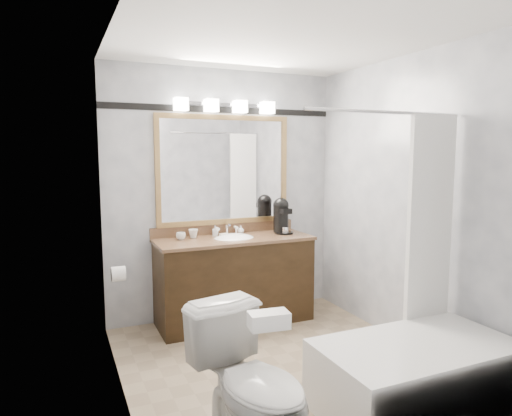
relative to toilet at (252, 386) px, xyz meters
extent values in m
cube|color=gray|center=(0.64, 0.91, -0.41)|extent=(2.40, 2.60, 0.01)
cube|color=white|center=(0.64, 0.91, 2.10)|extent=(2.40, 2.60, 0.01)
cube|color=silver|center=(0.64, 2.22, 0.84)|extent=(2.40, 0.01, 2.50)
cube|color=silver|center=(0.64, -0.39, 0.84)|extent=(2.40, 0.01, 2.50)
cube|color=silver|center=(-0.57, 0.91, 0.84)|extent=(0.01, 2.60, 2.50)
cube|color=silver|center=(1.84, 0.91, 0.84)|extent=(0.01, 2.60, 2.50)
cube|color=black|center=(0.64, 1.93, 0.00)|extent=(1.50, 0.55, 0.82)
cube|color=#956946|center=(0.64, 1.93, 0.43)|extent=(1.53, 0.58, 0.03)
cube|color=#956946|center=(0.64, 2.20, 0.49)|extent=(1.53, 0.03, 0.10)
ellipsoid|color=white|center=(0.64, 1.93, 0.41)|extent=(0.44, 0.34, 0.14)
cube|color=#AB844D|center=(0.64, 2.19, 1.62)|extent=(1.40, 0.04, 0.05)
cube|color=#AB844D|center=(0.64, 2.19, 0.57)|extent=(1.40, 0.04, 0.05)
cube|color=#AB844D|center=(-0.04, 2.19, 1.09)|extent=(0.05, 0.04, 1.00)
cube|color=#AB844D|center=(1.31, 2.19, 1.09)|extent=(0.05, 0.04, 1.00)
cube|color=white|center=(0.64, 2.20, 1.09)|extent=(1.30, 0.01, 1.00)
cube|color=silver|center=(0.64, 2.18, 1.74)|extent=(0.90, 0.05, 0.03)
cube|color=white|center=(0.19, 2.13, 1.72)|extent=(0.12, 0.12, 0.12)
cube|color=white|center=(0.49, 2.13, 1.72)|extent=(0.12, 0.12, 0.12)
cube|color=white|center=(0.79, 2.13, 1.72)|extent=(0.12, 0.12, 0.12)
cube|color=white|center=(1.09, 2.13, 1.72)|extent=(0.12, 0.12, 0.12)
cube|color=black|center=(0.64, 2.20, 1.69)|extent=(2.40, 0.01, 0.06)
cube|color=white|center=(1.17, -0.01, -0.18)|extent=(1.30, 0.72, 0.45)
cylinder|color=silver|center=(1.17, 0.37, 1.54)|extent=(1.30, 0.02, 0.02)
cube|color=white|center=(1.59, 0.36, 0.77)|extent=(0.40, 0.04, 1.55)
cylinder|color=white|center=(-0.50, 1.58, 0.29)|extent=(0.11, 0.12, 0.12)
imported|color=white|center=(0.00, 0.00, 0.00)|extent=(0.61, 0.87, 0.81)
cube|color=white|center=(0.00, -0.21, 0.45)|extent=(0.21, 0.13, 0.08)
cylinder|color=black|center=(1.18, 1.93, 0.45)|extent=(0.19, 0.19, 0.02)
cylinder|color=black|center=(1.18, 1.99, 0.59)|extent=(0.16, 0.16, 0.27)
sphere|color=black|center=(1.18, 1.99, 0.73)|extent=(0.16, 0.16, 0.16)
cube|color=black|center=(1.18, 1.91, 0.68)|extent=(0.11, 0.11, 0.05)
cylinder|color=silver|center=(1.18, 1.91, 0.49)|extent=(0.06, 0.06, 0.06)
imported|color=white|center=(0.13, 2.03, 0.48)|extent=(0.11, 0.11, 0.07)
imported|color=white|center=(0.27, 2.08, 0.49)|extent=(0.12, 0.12, 0.08)
imported|color=white|center=(0.50, 2.09, 0.50)|extent=(0.06, 0.06, 0.10)
imported|color=white|center=(0.78, 2.11, 0.49)|extent=(0.08, 0.08, 0.08)
cube|color=beige|center=(0.57, 2.05, 0.46)|extent=(0.09, 0.06, 0.03)
camera|label=1|loc=(-0.93, -2.17, 1.27)|focal=32.00mm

